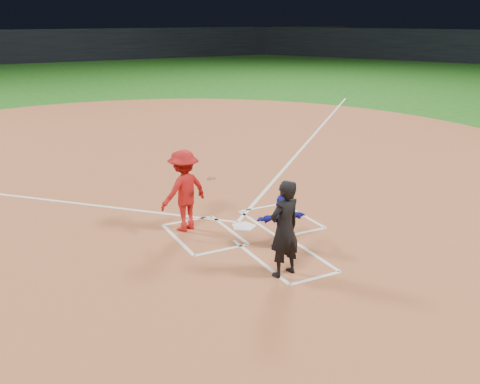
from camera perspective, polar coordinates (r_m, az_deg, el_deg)
name	(u,v)px	position (r m, az deg, el deg)	size (l,w,h in m)	color
ground	(244,227)	(12.07, 0.39, -3.77)	(120.00, 120.00, 0.00)	#195515
home_plate_dirt	(157,164)	(17.33, -8.89, 2.96)	(28.00, 28.00, 0.01)	#985331
stadium_wall_far	(15,47)	(58.20, -22.92, 14.10)	(80.00, 1.20, 3.20)	black
home_plate	(244,226)	(12.06, 0.39, -3.68)	(0.60, 0.60, 0.02)	white
catcher	(283,221)	(10.87, 4.61, -3.10)	(1.05, 0.34, 1.14)	#1415A6
umpire	(285,229)	(9.59, 4.77, -3.93)	(0.66, 0.43, 1.81)	black
chalk_markings	(164,169)	(16.67, -8.10, 2.42)	(28.35, 17.32, 0.01)	white
batter_at_plate	(184,190)	(11.68, -6.00, 0.16)	(1.52, 1.01, 1.81)	#A51212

